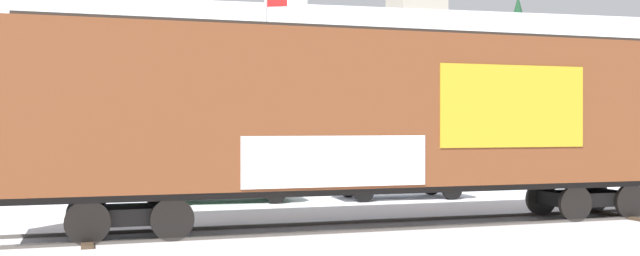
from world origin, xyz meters
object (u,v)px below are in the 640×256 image
(parked_car_silver, at_px, (397,174))
(parked_car_green, at_px, (222,177))
(freight_car, at_px, (380,113))
(flagpole, at_px, (276,46))

(parked_car_silver, bearing_deg, parked_car_green, 177.72)
(freight_car, relative_size, parked_car_green, 3.87)
(parked_car_silver, bearing_deg, freight_car, -112.69)
(flagpole, relative_size, parked_car_silver, 1.79)
(parked_car_green, bearing_deg, parked_car_silver, -2.28)
(freight_car, height_order, flagpole, flagpole)
(freight_car, bearing_deg, flagpole, 94.30)
(parked_car_green, height_order, parked_car_silver, parked_car_silver)
(flagpole, xyz_separation_m, parked_car_silver, (3.42, -3.95, -4.60))
(freight_car, height_order, parked_car_green, freight_car)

